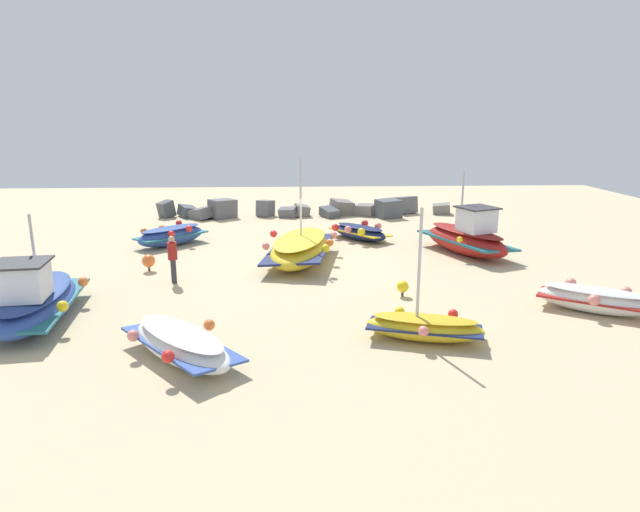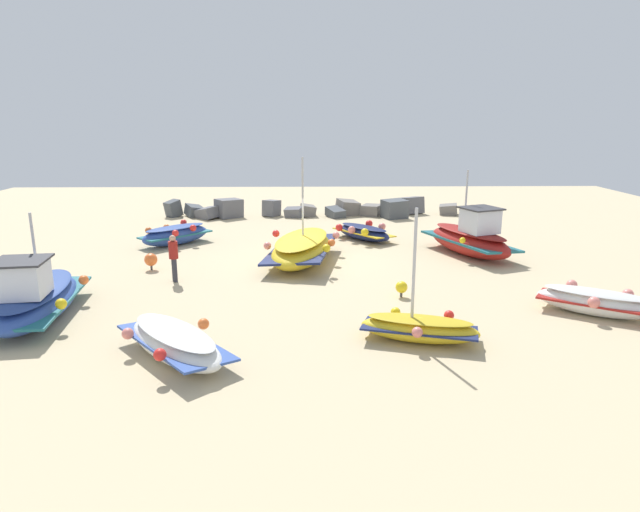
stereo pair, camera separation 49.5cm
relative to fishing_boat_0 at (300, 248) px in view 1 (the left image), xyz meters
The scene contains 13 objects.
ground_plane 0.63m from the fishing_boat_0, 28.35° to the left, with size 48.29×48.29×0.00m, color #C6B289.
fishing_boat_0 is the anchor object (origin of this frame).
fishing_boat_1 9.27m from the fishing_boat_0, 108.36° to the right, with size 3.45×3.71×0.84m.
fishing_boat_2 7.08m from the fishing_boat_0, ahead, with size 3.43×5.00×3.55m.
fishing_boat_3 8.52m from the fishing_boat_0, 68.57° to the right, with size 3.23×1.99×3.50m.
fishing_boat_4 10.56m from the fishing_boat_0, 35.42° to the right, with size 3.32×2.69×0.77m.
fishing_boat_5 6.57m from the fishing_boat_0, 150.57° to the left, with size 3.16×3.20×0.95m.
fishing_boat_6 9.65m from the fishing_boat_0, 141.05° to the right, with size 2.54×5.08×3.01m.
fishing_boat_7 4.94m from the fishing_boat_0, 54.68° to the left, with size 2.92×3.28×0.82m.
person_walking 5.09m from the fishing_boat_0, 150.18° to the right, with size 0.32×0.32×1.66m.
breakwater_rocks 10.39m from the fishing_boat_0, 86.56° to the left, with size 17.22×3.01×1.24m.
mooring_buoy_0 5.74m from the fishing_boat_0, 169.75° to the right, with size 0.48×0.48×0.64m.
mooring_buoy_1 5.48m from the fishing_boat_0, 53.77° to the right, with size 0.38×0.38×0.53m.
Camera 1 is at (-0.44, -21.04, 5.58)m, focal length 30.62 mm.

